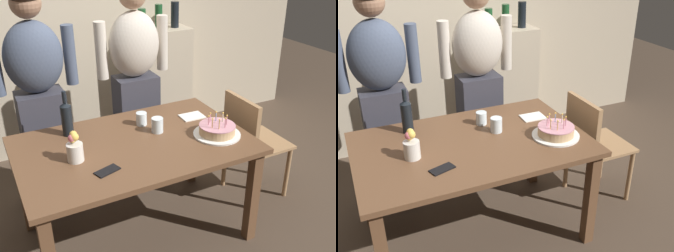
{
  "view_description": "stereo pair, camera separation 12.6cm",
  "coord_description": "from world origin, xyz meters",
  "views": [
    {
      "loc": [
        -0.85,
        -2.1,
        1.98
      ],
      "look_at": [
        0.21,
        -0.06,
        0.84
      ],
      "focal_mm": 42.4,
      "sensor_mm": 36.0,
      "label": 1
    },
    {
      "loc": [
        -0.73,
        -2.15,
        1.98
      ],
      "look_at": [
        0.21,
        -0.06,
        0.84
      ],
      "focal_mm": 42.4,
      "sensor_mm": 36.0,
      "label": 2
    }
  ],
  "objects": [
    {
      "name": "wine_bottle",
      "position": [
        -0.35,
        0.31,
        0.86
      ],
      "size": [
        0.07,
        0.07,
        0.31
      ],
      "color": "black",
      "rests_on": "dining_table"
    },
    {
      "name": "flower_vase",
      "position": [
        -0.4,
        -0.04,
        0.83
      ],
      "size": [
        0.1,
        0.1,
        0.19
      ],
      "color": "silver",
      "rests_on": "dining_table"
    },
    {
      "name": "water_glass_near",
      "position": [
        0.2,
        0.07,
        0.79
      ],
      "size": [
        0.08,
        0.08,
        0.1
      ],
      "primitive_type": "cylinder",
      "color": "silver",
      "rests_on": "dining_table"
    },
    {
      "name": "dining_table",
      "position": [
        0.0,
        0.0,
        0.64
      ],
      "size": [
        1.5,
        0.96,
        0.74
      ],
      "color": "brown",
      "rests_on": "ground_plane"
    },
    {
      "name": "birthday_cake",
      "position": [
        0.54,
        -0.15,
        0.78
      ],
      "size": [
        0.32,
        0.32,
        0.15
      ],
      "color": "white",
      "rests_on": "dining_table"
    },
    {
      "name": "dining_chair",
      "position": [
        0.98,
        0.03,
        0.52
      ],
      "size": [
        0.42,
        0.42,
        0.87
      ],
      "rotation": [
        0.0,
        0.0,
        1.57
      ],
      "color": "#A37A51",
      "rests_on": "ground_plane"
    },
    {
      "name": "cell_phone",
      "position": [
        -0.27,
        -0.24,
        0.74
      ],
      "size": [
        0.16,
        0.11,
        0.01
      ],
      "primitive_type": "cube",
      "rotation": [
        0.0,
        0.0,
        0.32
      ],
      "color": "black",
      "rests_on": "dining_table"
    },
    {
      "name": "ground_plane",
      "position": [
        0.0,
        0.0,
        0.0
      ],
      "size": [
        10.0,
        10.0,
        0.0
      ],
      "primitive_type": "plane",
      "color": "#47382B"
    },
    {
      "name": "person_woman_cardigan",
      "position": [
        0.33,
        0.72,
        0.87
      ],
      "size": [
        0.61,
        0.27,
        1.66
      ],
      "rotation": [
        0.0,
        0.0,
        3.14
      ],
      "color": "#33333D",
      "rests_on": "ground_plane"
    },
    {
      "name": "person_man_bearded",
      "position": [
        -0.44,
        0.72,
        0.87
      ],
      "size": [
        0.61,
        0.27,
        1.66
      ],
      "rotation": [
        0.0,
        0.0,
        3.14
      ],
      "color": "#33333D",
      "rests_on": "ground_plane"
    },
    {
      "name": "shelf_cabinet",
      "position": [
        0.84,
        1.33,
        0.57
      ],
      "size": [
        0.61,
        0.3,
        1.37
      ],
      "color": "tan",
      "rests_on": "ground_plane"
    },
    {
      "name": "back_wall",
      "position": [
        0.0,
        1.55,
        1.3
      ],
      "size": [
        5.2,
        0.1,
        2.6
      ],
      "primitive_type": "cube",
      "color": "tan",
      "rests_on": "ground_plane"
    },
    {
      "name": "water_glass_far",
      "position": [
        0.15,
        0.22,
        0.79
      ],
      "size": [
        0.08,
        0.08,
        0.09
      ],
      "primitive_type": "cylinder",
      "color": "silver",
      "rests_on": "dining_table"
    },
    {
      "name": "napkin_stack",
      "position": [
        0.54,
        0.17,
        0.74
      ],
      "size": [
        0.18,
        0.13,
        0.01
      ],
      "primitive_type": "cube",
      "rotation": [
        0.0,
        0.0,
        -0.03
      ],
      "color": "white",
      "rests_on": "dining_table"
    }
  ]
}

